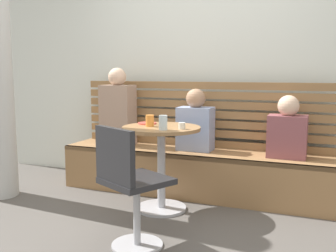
% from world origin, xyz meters
% --- Properties ---
extents(ground, '(8.00, 8.00, 0.00)m').
position_xyz_m(ground, '(0.00, 0.00, 0.00)').
color(ground, '#514C47').
extents(back_wall, '(5.20, 0.10, 2.90)m').
position_xyz_m(back_wall, '(0.00, 1.64, 1.45)').
color(back_wall, silver).
rests_on(back_wall, ground).
extents(booth_bench, '(2.70, 0.52, 0.44)m').
position_xyz_m(booth_bench, '(0.00, 1.20, 0.22)').
color(booth_bench, olive).
rests_on(booth_bench, ground).
extents(booth_backrest, '(2.65, 0.04, 0.67)m').
position_xyz_m(booth_backrest, '(0.00, 1.44, 0.78)').
color(booth_backrest, olive).
rests_on(booth_backrest, booth_bench).
extents(cafe_table, '(0.68, 0.68, 0.74)m').
position_xyz_m(cafe_table, '(-0.13, 0.67, 0.52)').
color(cafe_table, '#ADADB2').
rests_on(cafe_table, ground).
extents(white_chair, '(0.54, 0.54, 0.85)m').
position_xyz_m(white_chair, '(-0.03, -0.14, 0.46)').
color(white_chair, '#ADADB2').
rests_on(white_chair, ground).
extents(person_adult, '(0.34, 0.22, 0.81)m').
position_xyz_m(person_adult, '(-0.87, 1.23, 0.81)').
color(person_adult, '#9E7F6B').
rests_on(person_adult, booth_bench).
extents(person_child_left, '(0.34, 0.22, 0.56)m').
position_xyz_m(person_child_left, '(0.87, 1.22, 0.69)').
color(person_child_left, brown).
rests_on(person_child_left, booth_bench).
extents(person_child_middle, '(0.34, 0.22, 0.61)m').
position_xyz_m(person_child_middle, '(-0.01, 1.24, 0.71)').
color(person_child_middle, '#8C9EC6').
rests_on(person_child_middle, booth_bench).
extents(cup_tumbler_orange, '(0.07, 0.07, 0.10)m').
position_xyz_m(cup_tumbler_orange, '(-0.23, 0.64, 0.79)').
color(cup_tumbler_orange, orange).
rests_on(cup_tumbler_orange, cafe_table).
extents(cup_espresso_small, '(0.06, 0.06, 0.05)m').
position_xyz_m(cup_espresso_small, '(0.08, 0.59, 0.77)').
color(cup_espresso_small, silver).
rests_on(cup_espresso_small, cafe_table).
extents(cup_glass_tall, '(0.07, 0.07, 0.12)m').
position_xyz_m(cup_glass_tall, '(-0.04, 0.49, 0.80)').
color(cup_glass_tall, silver).
rests_on(cup_glass_tall, cafe_table).
extents(plate_small, '(0.17, 0.17, 0.01)m').
position_xyz_m(plate_small, '(-0.32, 0.79, 0.75)').
color(plate_small, '#DB4C42').
rests_on(plate_small, cafe_table).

